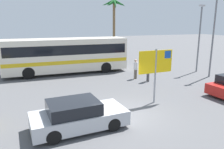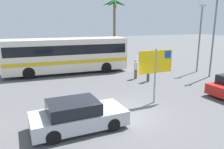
% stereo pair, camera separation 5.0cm
% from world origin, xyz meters
% --- Properties ---
extents(ground, '(120.00, 120.00, 0.00)m').
position_xyz_m(ground, '(0.00, 0.00, 0.00)').
color(ground, '#565659').
extents(bus_front_coach, '(10.96, 2.67, 3.17)m').
position_xyz_m(bus_front_coach, '(-1.04, 10.57, 1.78)').
color(bus_front_coach, silver).
rests_on(bus_front_coach, ground).
extents(ferry_sign, '(2.20, 0.20, 3.20)m').
position_xyz_m(ferry_sign, '(2.56, 0.94, 2.33)').
color(ferry_sign, gray).
rests_on(ferry_sign, ground).
extents(car_silver, '(4.28, 2.18, 1.32)m').
position_xyz_m(car_silver, '(-2.40, -0.80, 0.64)').
color(car_silver, '#B7BABF').
rests_on(car_silver, ground).
extents(pedestrian_by_bus, '(0.32, 0.32, 1.65)m').
position_xyz_m(pedestrian_by_bus, '(3.95, 6.34, 0.97)').
color(pedestrian_by_bus, '#706656').
rests_on(pedestrian_by_bus, ground).
extents(pedestrian_crossing_lot, '(0.32, 0.32, 1.81)m').
position_xyz_m(pedestrian_crossing_lot, '(4.51, 5.24, 1.07)').
color(pedestrian_crossing_lot, '#4C4C51').
rests_on(pedestrian_crossing_lot, ground).
extents(lamp_post_left_side, '(0.56, 0.20, 6.16)m').
position_xyz_m(lamp_post_left_side, '(10.67, 6.80, 3.40)').
color(lamp_post_left_side, slate).
rests_on(lamp_post_left_side, ground).
extents(lamp_post_right_side, '(0.56, 0.20, 6.59)m').
position_xyz_m(lamp_post_right_side, '(10.32, 4.79, 3.62)').
color(lamp_post_right_side, slate).
rests_on(lamp_post_right_side, ground).
extents(palm_tree_seaside, '(3.10, 3.07, 7.34)m').
position_xyz_m(palm_tree_seaside, '(5.90, 16.55, 5.99)').
color(palm_tree_seaside, brown).
rests_on(palm_tree_seaside, ground).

